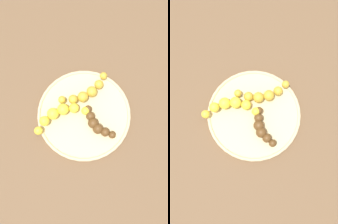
% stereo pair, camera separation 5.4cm
% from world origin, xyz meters
% --- Properties ---
extents(ground_plane, '(2.40, 2.40, 0.00)m').
position_xyz_m(ground_plane, '(0.00, 0.00, 0.00)').
color(ground_plane, brown).
extents(fruit_bowl, '(0.29, 0.29, 0.02)m').
position_xyz_m(fruit_bowl, '(0.00, 0.00, 0.01)').
color(fruit_bowl, '#D1B784').
rests_on(fruit_bowl, ground_plane).
extents(banana_yellow, '(0.17, 0.08, 0.04)m').
position_xyz_m(banana_yellow, '(-0.06, 0.04, 0.04)').
color(banana_yellow, yellow).
rests_on(banana_yellow, fruit_bowl).
extents(banana_overripe, '(0.04, 0.13, 0.03)m').
position_xyz_m(banana_overripe, '(0.01, -0.05, 0.04)').
color(banana_overripe, '#593819').
rests_on(banana_overripe, fruit_bowl).
extents(banana_spotted, '(0.17, 0.07, 0.03)m').
position_xyz_m(banana_spotted, '(0.05, 0.05, 0.04)').
color(banana_spotted, gold).
rests_on(banana_spotted, fruit_bowl).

